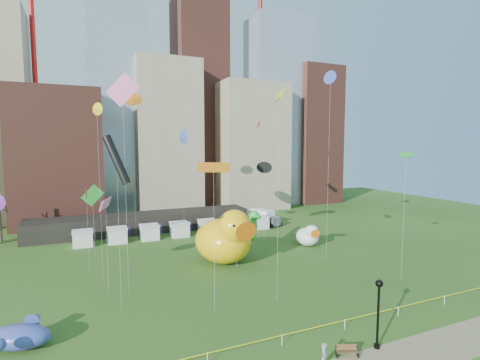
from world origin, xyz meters
name	(u,v)px	position (x,y,z in m)	size (l,w,h in m)	color
ground	(282,345)	(0.00, 0.00, 0.00)	(160.00, 160.00, 0.00)	#244A17
skyline	(157,118)	(2.25, 61.06, 21.44)	(101.00, 23.00, 68.00)	brown
crane_right	(263,24)	(30.89, 64.00, 46.90)	(23.00, 1.00, 76.00)	red
pavilion	(144,222)	(-4.00, 42.00, 1.60)	(38.00, 6.00, 3.20)	black
vendor_tents	(180,230)	(1.02, 36.00, 1.11)	(33.24, 2.80, 2.40)	white
caution_tape	(282,337)	(0.00, 0.00, 0.68)	(50.00, 0.06, 0.90)	white
big_duck	(225,238)	(3.02, 19.79, 3.37)	(8.64, 10.28, 7.35)	yellow
small_duck	(308,236)	(17.54, 22.36, 1.61)	(3.68, 4.71, 3.51)	white
seahorse_green	(254,223)	(7.92, 21.54, 4.56)	(1.82, 2.05, 6.32)	silver
seahorse_purple	(237,241)	(3.82, 17.81, 3.40)	(1.39, 1.71, 5.03)	silver
whale_inflatable	(20,335)	(-18.35, 7.72, 0.94)	(5.25, 5.86, 2.06)	#4F3CA4
park_bench	(347,350)	(3.60, -3.13, 0.45)	(1.67, 1.06, 0.82)	#53371C
lamppost	(378,306)	(6.39, -3.20, 3.34)	(0.57, 0.57, 5.47)	black
box_truck	(264,217)	(18.20, 38.46, 1.43)	(4.27, 6.98, 2.79)	white
woman	(324,356)	(1.31, -3.49, 0.77)	(0.55, 0.36, 1.51)	white
kite_0	(259,125)	(14.50, 33.44, 18.77)	(1.39, 2.92, 19.36)	silver
kite_1	(106,204)	(-11.52, 16.48, 9.27)	(1.45, 3.40, 9.81)	silver
kite_2	(117,160)	(-10.75, 10.93, 13.99)	(2.54, 2.23, 16.24)	silver
kite_3	(93,196)	(-12.53, 27.40, 8.75)	(2.89, 0.48, 10.29)	silver
kite_4	(279,98)	(3.67, 7.30, 19.74)	(1.23, 2.63, 20.34)	silver
kite_5	(183,137)	(0.72, 31.91, 16.56)	(0.52, 2.40, 17.78)	silver
kite_6	(132,100)	(-6.40, 33.69, 22.11)	(1.91, 0.41, 23.14)	silver
kite_8	(86,196)	(-13.29, 23.67, 9.26)	(0.19, 1.52, 10.35)	silver
kite_9	(123,93)	(-9.61, 15.32, 20.48)	(3.15, 1.43, 22.51)	silver
kite_10	(264,168)	(12.92, 28.06, 11.79)	(1.29, 1.59, 12.73)	silver
kite_11	(406,157)	(19.17, 6.27, 14.06)	(1.76, 0.50, 14.56)	silver
kite_12	(97,110)	(-11.88, 20.56, 19.17)	(0.80, 1.34, 20.01)	silver
kite_13	(330,78)	(15.94, 15.74, 23.82)	(0.25, 1.68, 24.79)	silver
kite_14	(214,168)	(-2.78, 7.65, 13.26)	(2.82, 1.61, 13.77)	silver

